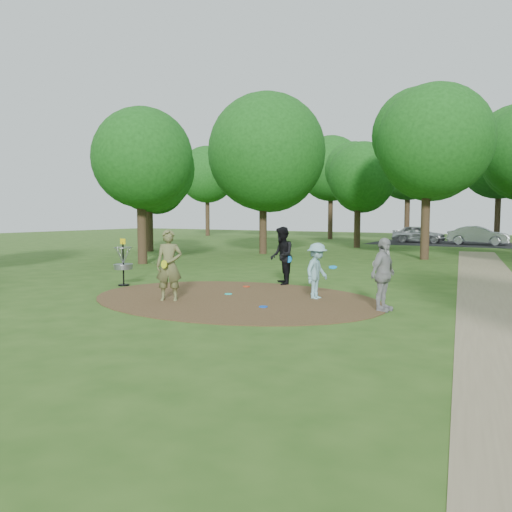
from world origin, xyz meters
The scene contains 15 objects.
ground centered at (0.00, 0.00, 0.00)m, with size 100.00×100.00×0.00m, color #2D5119.
dirt_clearing centered at (0.00, 0.00, 0.01)m, with size 8.40×8.40×0.02m, color #47301C.
footpath centered at (6.50, 2.00, 0.01)m, with size 2.00×40.00×0.01m, color #8C7A5B.
parking_lot centered at (2.00, 30.00, 0.00)m, with size 14.00×8.00×0.01m, color black.
player_observer_with_disc centered at (-1.31, -1.19, 0.97)m, with size 0.84×0.75×1.93m.
player_throwing_with_disc centered at (2.00, 1.11, 0.78)m, with size 0.91×1.04×1.55m.
player_walking_with_disc centered at (-0.13, 3.12, 0.96)m, with size 1.12×1.18×1.93m.
player_waiting_with_disc centered at (4.05, 0.34, 0.89)m, with size 0.62×1.10×1.77m.
disc_ground_cyan centered at (-0.49, 0.45, 0.03)m, with size 0.22×0.22×0.02m, color #1BDCCB.
disc_ground_blue centered at (1.36, -0.77, 0.03)m, with size 0.22×0.22×0.02m, color blue.
disc_ground_red centered at (-0.82, 1.99, 0.03)m, with size 0.22×0.22×0.02m, color red.
car_left centered at (-1.56, 30.03, 0.70)m, with size 1.66×4.13×1.41m, color #A8ACB0.
car_right centered at (2.93, 29.60, 0.71)m, with size 1.50×4.30×1.42m, color #B1B5B9.
disc_golf_basket centered at (-4.50, 0.30, 0.87)m, with size 0.63×0.63×1.54m.
tree_ring centered at (2.30, 10.20, 5.23)m, with size 37.10×45.38×9.01m.
Camera 1 is at (7.42, -11.49, 2.35)m, focal length 35.00 mm.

